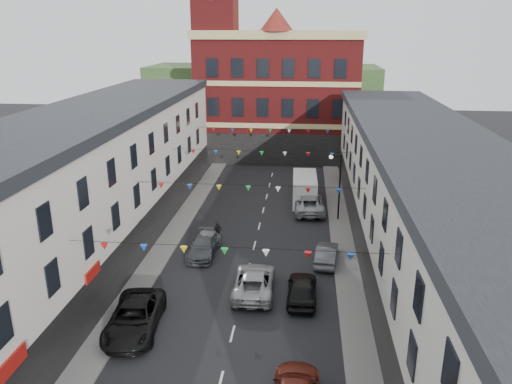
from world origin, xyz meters
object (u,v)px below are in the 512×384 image
(car_left_c, at_px, (135,317))
(car_left_e, at_px, (205,243))
(moving_car, at_px, (254,281))
(white_van, at_px, (305,189))
(car_right_d, at_px, (302,289))
(pedestrian, at_px, (218,233))
(street_lamp, at_px, (337,178))
(car_right_f, at_px, (309,203))
(car_left_d, at_px, (203,246))
(car_right_e, at_px, (327,254))

(car_left_c, height_order, car_left_e, car_left_c)
(moving_car, xyz_separation_m, white_van, (3.08, 18.13, 0.54))
(car_left_c, height_order, moving_car, car_left_c)
(car_right_d, relative_size, pedestrian, 2.42)
(street_lamp, bearing_deg, moving_car, -113.77)
(moving_car, bearing_deg, car_right_f, -104.47)
(pedestrian, bearing_deg, car_left_d, -123.07)
(car_right_e, height_order, moving_car, moving_car)
(car_left_e, bearing_deg, white_van, 63.85)
(car_right_e, relative_size, moving_car, 0.75)
(car_left_c, relative_size, car_left_e, 1.33)
(car_right_f, bearing_deg, moving_car, 73.23)
(car_right_d, distance_m, moving_car, 3.16)
(car_left_c, relative_size, pedestrian, 3.12)
(car_right_e, height_order, pedestrian, pedestrian)
(street_lamp, relative_size, car_left_d, 1.26)
(car_right_d, bearing_deg, white_van, -89.15)
(car_left_c, distance_m, white_van, 24.86)
(car_right_d, distance_m, car_right_e, 5.69)
(car_right_f, height_order, white_van, white_van)
(moving_car, relative_size, pedestrian, 2.94)
(street_lamp, height_order, car_left_d, street_lamp)
(car_left_d, bearing_deg, car_right_f, 52.71)
(car_left_e, xyz_separation_m, car_right_d, (7.40, -6.32, 0.02))
(car_left_e, distance_m, white_van, 14.53)
(street_lamp, relative_size, car_left_e, 1.36)
(street_lamp, xyz_separation_m, car_left_d, (-10.19, -8.04, -3.22))
(car_left_c, distance_m, car_left_e, 10.73)
(street_lamp, bearing_deg, white_van, 119.35)
(pedestrian, bearing_deg, car_left_e, -126.54)
(car_right_d, bearing_deg, car_left_d, -37.42)
(pedestrian, bearing_deg, car_right_f, 34.81)
(car_right_e, distance_m, moving_car, 6.74)
(pedestrian, bearing_deg, car_right_e, -30.61)
(street_lamp, height_order, car_left_e, street_lamp)
(street_lamp, bearing_deg, pedestrian, -147.86)
(street_lamp, height_order, pedestrian, street_lamp)
(car_left_d, bearing_deg, car_right_d, -37.86)
(street_lamp, xyz_separation_m, car_right_f, (-2.35, 2.10, -3.09))
(car_left_d, height_order, white_van, white_van)
(car_left_e, height_order, moving_car, moving_car)
(street_lamp, relative_size, pedestrian, 3.20)
(street_lamp, distance_m, moving_car, 14.81)
(car_right_f, relative_size, pedestrian, 3.12)
(white_van, height_order, pedestrian, white_van)
(street_lamp, bearing_deg, car_left_e, -143.19)
(car_right_f, relative_size, moving_car, 1.06)
(car_left_c, relative_size, white_van, 0.99)
(car_left_c, distance_m, car_right_d, 10.22)
(car_right_d, xyz_separation_m, pedestrian, (-6.70, 7.98, 0.16))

